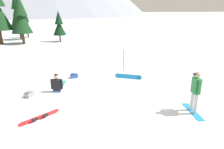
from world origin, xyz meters
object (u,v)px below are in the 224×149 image
Objects in this scene: backpack_grey at (29,94)px; pine_tree_leaning at (27,23)px; snowboarder_foreground at (195,91)px; backpack_blue at (74,76)px; pine_tree_tall at (20,17)px; trail_marker_pole at (124,61)px; snowboarder_midground at (58,84)px; loose_snowboard_near_right at (40,117)px; pine_tree_slender at (59,25)px; loose_snowboard_near_left at (128,76)px; pine_tree_twin at (18,11)px.

pine_tree_leaning is at bearing 96.32° from backpack_grey.
snowboarder_foreground is 7.76m from backpack_grey.
pine_tree_tall is at bearing 107.72° from backpack_blue.
trail_marker_pole is 0.37× the size of pine_tree_leaning.
backpack_grey is at bearing -162.43° from snowboarder_midground.
backpack_grey is at bearing -83.68° from pine_tree_leaning.
loose_snowboard_near_right is 2.80× the size of backpack_blue.
pine_tree_slender is (0.65, 17.98, 1.87)m from snowboarder_midground.
snowboarder_midground is 3.34× the size of backpack_grey.
backpack_grey is at bearing 104.70° from loose_snowboard_near_right.
snowboarder_midground is at bearing -168.83° from loose_snowboard_near_left.
pine_tree_twin is at bearing 111.74° from snowboarder_foreground.
trail_marker_pole is at bearing 9.39° from backpack_blue.
backpack_blue is 16.18m from pine_tree_slender.
snowboarder_midground reaches higher than loose_snowboard_near_right.
loose_snowboard_near_right is 2.59m from backpack_grey.
snowboarder_foreground is 0.24× the size of pine_tree_twin.
loose_snowboard_near_left is 0.20× the size of pine_tree_twin.
loose_snowboard_near_right is 25.32m from pine_tree_twin.
loose_snowboard_near_left is 0.37× the size of pine_tree_leaning.
loose_snowboard_near_left is at bearing -18.30° from backpack_blue.
loose_snowboard_near_right is 0.38× the size of pine_tree_leaning.
pine_tree_slender reaches higher than backpack_blue.
pine_tree_twin reaches higher than pine_tree_slender.
pine_tree_twin is (-10.26, 25.72, 3.09)m from snowboarder_foreground.
backpack_blue is (-4.43, 5.92, -0.82)m from snowboarder_foreground.
snowboarder_foreground is 0.44× the size of pine_tree_slender.
pine_tree_leaning is 0.99× the size of pine_tree_slender.
pine_tree_tall is (-9.36, 21.37, 2.37)m from snowboarder_foreground.
snowboarder_foreground is 6.56m from trail_marker_pole.
snowboarder_midground is at bearing -77.54° from pine_tree_twin.
backpack_blue is 0.37× the size of trail_marker_pole.
backpack_blue reaches higher than loose_snowboard_near_right.
snowboarder_foreground reaches higher than loose_snowboard_near_right.
pine_tree_twin is (-3.40, 22.18, 3.92)m from backpack_grey.
pine_tree_twin reaches higher than snowboarder_midground.
loose_snowboard_near_right is 7.63m from trail_marker_pole.
pine_tree_leaning reaches higher than loose_snowboard_near_left.
pine_tree_twin is (-5.83, 19.80, 3.91)m from backpack_blue.
snowboarder_midground is at bearing 17.57° from backpack_grey.
backpack_blue is at bearing 126.81° from snowboarder_foreground.
pine_tree_tall is at bearing -172.65° from pine_tree_slender.
pine_tree_slender reaches higher than snowboarder_foreground.
backpack_blue is at bearing 70.02° from loose_snowboard_near_right.
loose_snowboard_near_left is 24.65m from pine_tree_leaning.
loose_snowboard_near_left is 2.74× the size of backpack_grey.
backpack_blue is at bearing 44.35° from backpack_grey.
loose_snowboard_near_left is (4.30, 0.85, -0.21)m from snowboarder_midground.
pine_tree_tall reaches higher than snowboarder_midground.
backpack_grey is 18.29m from pine_tree_tall.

